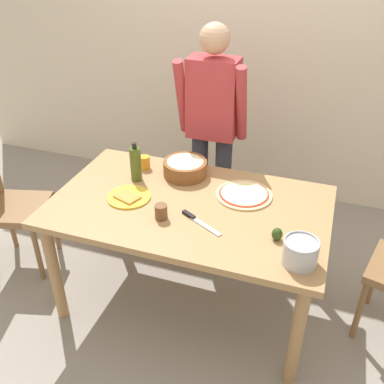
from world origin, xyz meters
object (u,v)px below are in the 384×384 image
Objects in this scene: olive_oil_bottle at (136,164)px; chef_knife at (196,220)px; dining_table at (189,216)px; person_cook at (212,124)px; avocado at (277,234)px; steel_pot at (300,252)px; cup_small_brown at (161,212)px; cup_orange at (145,162)px; chair_wooden_left at (4,200)px; popcorn_bowl at (185,167)px; pizza_raw_on_board at (244,194)px; plate_with_slice at (129,197)px.

olive_oil_bottle reaches higher than chef_knife.
person_cook reaches higher than dining_table.
steel_pot is at bearing -47.38° from avocado.
cup_small_brown reaches higher than avocado.
olive_oil_bottle is 0.17m from cup_orange.
person_cook is (-0.09, 0.76, 0.27)m from dining_table.
chair_wooden_left reaches higher than popcorn_bowl.
chef_knife is (-0.57, 0.16, -0.06)m from steel_pot.
person_cook is 1.71× the size of chair_wooden_left.
steel_pot is (0.39, -0.50, 0.06)m from pizza_raw_on_board.
plate_with_slice is (-0.27, -0.82, -0.17)m from person_cook.
pizza_raw_on_board is 3.97× the size of cup_orange.
popcorn_bowl reaches higher than cup_orange.
steel_pot is 0.77m from cup_small_brown.
avocado is at bearing 1.64° from cup_small_brown.
plate_with_slice is 3.06× the size of cup_orange.
chair_wooden_left reaches higher than cup_small_brown.
chef_knife is at bearing 177.46° from avocado.
person_cook is at bearing 62.56° from olive_oil_bottle.
dining_table is 6.25× the size of olive_oil_bottle.
dining_table is 0.75m from steel_pot.
chef_knife is (0.51, -0.46, -0.04)m from cup_orange.
steel_pot is at bearing -54.59° from person_cook.
pizza_raw_on_board is (0.28, 0.19, 0.10)m from dining_table.
popcorn_bowl reaches higher than avocado.
person_cook reaches higher than chair_wooden_left.
cup_orange is (-0.70, 0.12, 0.03)m from pizza_raw_on_board.
steel_pot is (0.76, -1.07, -0.11)m from person_cook.
pizza_raw_on_board is at bearing 21.19° from plate_with_slice.
olive_oil_bottle is (-0.27, -0.15, 0.05)m from popcorn_bowl.
cup_orange reaches higher than chef_knife.
olive_oil_bottle is at bearing 132.22° from cup_small_brown.
cup_orange is (-0.42, 0.31, 0.13)m from dining_table.
olive_oil_bottle reaches higher than pizza_raw_on_board.
chair_wooden_left is 3.39× the size of popcorn_bowl.
chef_knife is at bearing -3.64° from chair_wooden_left.
popcorn_bowl is at bearing 164.01° from pizza_raw_on_board.
cup_orange is (-0.33, -0.45, -0.14)m from person_cook.
chef_knife is (0.50, -0.30, -0.11)m from olive_oil_bottle.
olive_oil_bottle is 3.66× the size of avocado.
dining_table is 0.54m from cup_orange.
olive_oil_bottle reaches higher than popcorn_bowl.
person_cook is at bearing 123.20° from pizza_raw_on_board.
avocado is (-0.13, 0.14, -0.03)m from steel_pot.
avocado is (0.89, -0.11, 0.03)m from plate_with_slice.
popcorn_bowl is 1.01m from steel_pot.
plate_with_slice is at bearing -108.13° from person_cook.
dining_table is at bearing -36.38° from cup_orange.
dining_table is 0.81m from person_cook.
cup_orange is 1.00× the size of cup_small_brown.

